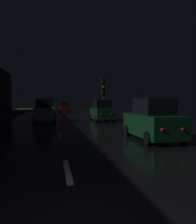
# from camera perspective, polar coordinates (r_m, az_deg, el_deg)

# --- Properties ---
(ground) EXTENTS (27.63, 84.00, 0.02)m
(ground) POSITION_cam_1_polar(r_m,az_deg,el_deg) (27.64, -10.65, -1.48)
(ground) COLOR black
(lane_centerline) EXTENTS (0.16, 19.49, 0.01)m
(lane_centerline) POSITION_cam_1_polar(r_m,az_deg,el_deg) (15.51, -10.00, -4.47)
(lane_centerline) COLOR beige
(lane_centerline) RESTS_ON ground
(traffic_light_far_right) EXTENTS (0.36, 0.48, 4.59)m
(traffic_light_far_right) POSITION_cam_1_polar(r_m,az_deg,el_deg) (25.80, 1.33, 5.65)
(traffic_light_far_right) COLOR #38383A
(traffic_light_far_right) RESTS_ON ground
(car_approaching_headlights) EXTENTS (2.07, 4.49, 2.26)m
(car_approaching_headlights) POSITION_cam_1_polar(r_m,az_deg,el_deg) (22.74, -13.39, 0.29)
(car_approaching_headlights) COLOR silver
(car_approaching_headlights) RESTS_ON ground
(car_distant_taillights) EXTENTS (1.87, 4.04, 2.04)m
(car_distant_taillights) POSITION_cam_1_polar(r_m,az_deg,el_deg) (43.98, -8.55, 1.22)
(car_distant_taillights) COLOR maroon
(car_distant_taillights) RESTS_ON ground
(car_parked_right_far) EXTENTS (1.94, 4.20, 2.12)m
(car_parked_right_far) POSITION_cam_1_polar(r_m,az_deg,el_deg) (22.73, 0.99, 0.19)
(car_parked_right_far) COLOR #0F3819
(car_parked_right_far) RESTS_ON ground
(car_parked_right_near) EXTENTS (1.89, 4.09, 2.06)m
(car_parked_right_near) POSITION_cam_1_polar(r_m,az_deg,el_deg) (11.54, 13.69, -2.22)
(car_parked_right_near) COLOR #0F3819
(car_parked_right_near) RESTS_ON ground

